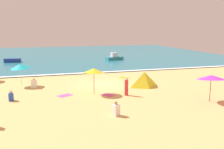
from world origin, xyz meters
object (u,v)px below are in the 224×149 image
beach_tent (144,79)px  beachgoer_4 (126,87)px  beachgoer_7 (116,109)px  beach_umbrella_3 (20,66)px  beach_umbrella_5 (94,71)px  beachgoer_2 (34,84)px  beach_umbrella_1 (211,77)px  small_boat_1 (13,60)px  beachgoer_6 (11,96)px  small_boat_0 (114,57)px

beach_tent → beachgoer_4: beachgoer_4 is taller
beach_tent → beachgoer_7: bearing=-125.7°
beach_umbrella_3 → beach_umbrella_5: bearing=-38.5°
beachgoer_2 → beachgoer_4: (7.41, -4.83, 0.31)m
beachgoer_2 → beachgoer_4: beachgoer_4 is taller
beach_umbrella_1 → beach_umbrella_3: bearing=145.6°
beach_umbrella_5 → small_boat_1: size_ratio=0.94×
beach_umbrella_5 → beachgoer_2: size_ratio=2.53×
beach_umbrella_5 → beach_tent: (5.11, 1.13, -1.27)m
beach_umbrella_5 → beachgoer_2: (-4.94, 3.56, -1.60)m
beach_umbrella_1 → beachgoer_6: bearing=162.8°
beach_umbrella_3 → small_boat_0: 21.47m
beachgoer_2 → small_boat_0: 21.68m
beachgoer_6 → small_boat_0: bearing=55.2°
beachgoer_2 → beachgoer_7: beachgoer_2 is taller
beachgoer_6 → small_boat_1: (-1.76, 22.60, 0.03)m
beachgoer_2 → beach_umbrella_1: bearing=-32.9°
beach_tent → beachgoer_6: 11.81m
beach_tent → small_boat_0: bearing=81.4°
beach_umbrella_1 → beach_umbrella_3: (-14.09, 9.64, 0.03)m
beach_umbrella_1 → beachgoer_4: size_ratio=1.64×
beachgoer_6 → beachgoer_7: beachgoer_7 is taller
small_boat_0 → small_boat_1: size_ratio=1.24×
beachgoer_4 → beachgoer_7: bearing=-117.2°
beach_umbrella_3 → beach_tent: 11.89m
beachgoer_6 → small_boat_1: size_ratio=0.32×
beach_umbrella_1 → beachgoer_4: 6.63m
beach_umbrella_1 → small_boat_1: beach_umbrella_1 is taller
beach_umbrella_5 → beachgoer_7: 5.97m
beachgoer_6 → beachgoer_7: size_ratio=0.89×
beach_umbrella_3 → beach_umbrella_1: bearing=-34.4°
beachgoer_4 → beachgoer_6: beachgoer_4 is taller
beach_umbrella_1 → small_boat_0: (0.11, 25.68, -1.41)m
beach_umbrella_3 → beach_umbrella_5: 7.82m
beachgoer_4 → small_boat_1: 25.98m
beach_umbrella_5 → beach_tent: bearing=12.4°
beach_umbrella_1 → beachgoer_7: beach_umbrella_1 is taller
small_boat_1 → beachgoer_6: bearing=-85.5°
beach_tent → beachgoer_4: size_ratio=1.51×
beach_umbrella_3 → beachgoer_2: 2.33m
beachgoer_2 → beachgoer_7: bearing=-61.2°
small_boat_0 → small_boat_1: (-16.46, 1.44, -0.10)m
beach_umbrella_3 → small_boat_0: size_ratio=0.80×
beach_umbrella_1 → beach_tent: beach_umbrella_1 is taller
beachgoer_4 → small_boat_1: beachgoer_4 is taller
beach_umbrella_3 → beachgoer_7: (6.29, -10.61, -1.53)m
beach_umbrella_1 → beach_umbrella_5: bearing=149.0°
small_boat_1 → beachgoer_7: bearing=-73.1°
beachgoer_7 → small_boat_0: (7.91, 26.64, 0.09)m
beach_umbrella_1 → beachgoer_2: 15.44m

